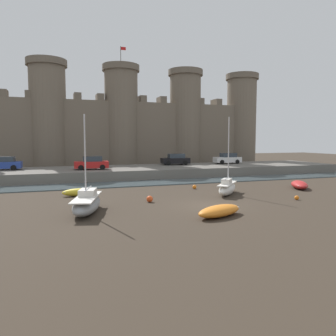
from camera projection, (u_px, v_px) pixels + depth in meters
The scene contains 16 objects.
ground_plane at pixel (208, 206), 24.43m from camera, with size 160.00×160.00×0.00m, color #382D23.
water_channel at pixel (155, 183), 37.05m from camera, with size 80.00×4.50×0.10m, color #47565B.
quay_road at pixel (139, 172), 43.82m from camera, with size 57.66×10.00×1.25m, color #666059.
castle at pixel (122, 124), 54.26m from camera, with size 51.71×6.04×20.04m.
sailboat_foreground_left at pixel (227, 188), 29.26m from camera, with size 3.91×4.21×6.92m.
rowboat_near_channel_left at pixel (219, 211), 20.92m from camera, with size 3.90×2.65×0.73m.
sailboat_near_channel_right at pixel (87, 203), 22.01m from camera, with size 2.98×5.65×6.58m.
rowboat_midflat_left at pixel (299, 185), 33.01m from camera, with size 3.21×3.98×0.76m.
rowboat_foreground_right at pixel (79, 192), 28.50m from camera, with size 2.88×0.98×0.68m.
mooring_buoy_near_channel at pixel (150, 199), 25.75m from camera, with size 0.51×0.51×0.51m, color #E04C1E.
mooring_buoy_near_shore at pixel (194, 187), 32.70m from camera, with size 0.40×0.40×0.40m, color orange.
mooring_buoy_off_centre at pixel (297, 198), 26.73m from camera, with size 0.36×0.36×0.36m, color orange.
car_quay_east at pixel (228, 159), 50.19m from camera, with size 4.19×2.06×1.62m.
car_quay_centre_east at pixel (176, 159), 47.70m from camera, with size 4.19×2.06×1.62m.
car_quay_west at pixel (92, 163), 40.29m from camera, with size 4.19×2.06×1.62m.
car_quay_centre_west at pixel (4, 164), 39.60m from camera, with size 4.19×2.06×1.62m.
Camera 1 is at (-10.73, -21.78, 4.91)m, focal length 35.00 mm.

